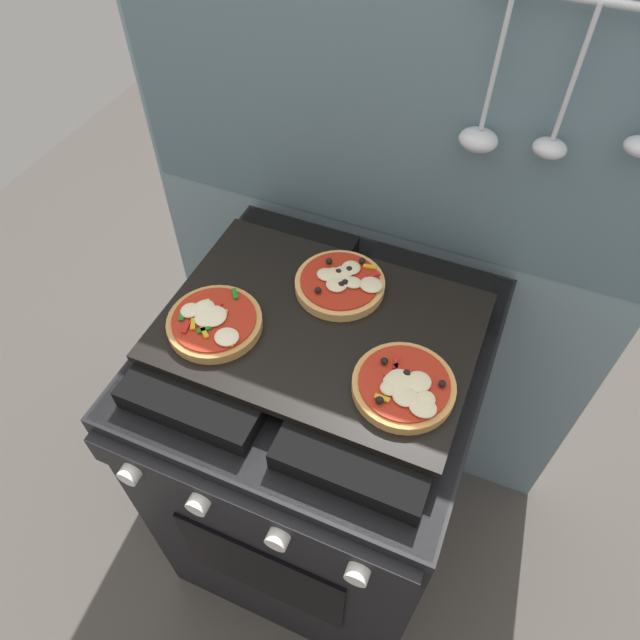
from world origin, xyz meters
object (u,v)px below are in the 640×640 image
(baking_tray, at_px, (320,327))
(pizza_right, at_px, (404,386))
(stove, at_px, (320,450))
(pizza_center, at_px, (342,283))
(pizza_left, at_px, (214,322))

(baking_tray, bearing_deg, pizza_right, -23.39)
(stove, height_order, pizza_right, pizza_right)
(pizza_right, height_order, pizza_center, same)
(baking_tray, bearing_deg, stove, -90.00)
(baking_tray, distance_m, pizza_right, 0.19)
(pizza_left, distance_m, pizza_right, 0.34)
(pizza_left, distance_m, pizza_center, 0.24)
(baking_tray, relative_size, pizza_center, 3.29)
(stove, relative_size, baking_tray, 1.67)
(pizza_center, bearing_deg, pizza_left, -134.62)
(stove, bearing_deg, baking_tray, 90.00)
(baking_tray, xyz_separation_m, pizza_center, (0.00, 0.09, 0.02))
(pizza_right, bearing_deg, stove, 157.07)
(pizza_right, bearing_deg, pizza_left, -179.78)
(stove, distance_m, pizza_right, 0.52)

